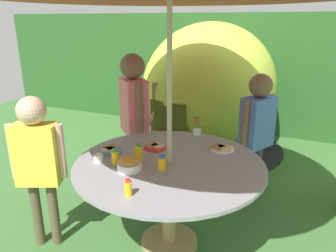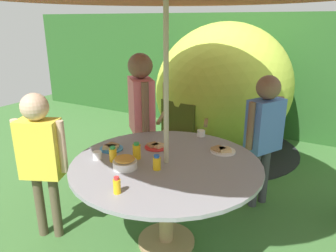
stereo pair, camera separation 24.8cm
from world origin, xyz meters
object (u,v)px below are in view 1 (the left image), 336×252
object	(u,v)px
garden_table	(169,177)
dome_tent	(210,88)
plate_center_front	(110,150)
cup_far	(196,132)
juice_bottle_far_left	(128,188)
child_in_yellow_shirt	(37,154)
wooden_chair	(175,125)
juice_bottle_mid_left	(139,152)
plate_far_right	(222,148)
cup_near	(98,158)
juice_bottle_near_right	(162,163)
snack_bowl	(129,164)
child_in_pink_shirt	(134,106)
juice_bottle_center_back	(115,157)
child_in_blue_shirt	(257,122)
plate_near_left	(155,147)

from	to	relation	value
garden_table	dome_tent	bearing A→B (deg)	98.20
plate_center_front	cup_far	world-z (taller)	cup_far
cup_far	juice_bottle_far_left	bearing A→B (deg)	-91.92
child_in_yellow_shirt	plate_center_front	size ratio (longest dim) A/B	6.45
wooden_chair	child_in_yellow_shirt	world-z (taller)	child_in_yellow_shirt
dome_tent	juice_bottle_mid_left	xyz separation A→B (m)	(0.08, -2.14, -0.07)
plate_far_right	juice_bottle_mid_left	size ratio (longest dim) A/B	1.55
cup_near	juice_bottle_near_right	bearing A→B (deg)	7.87
child_in_yellow_shirt	snack_bowl	world-z (taller)	child_in_yellow_shirt
child_in_yellow_shirt	plate_far_right	distance (m)	1.40
snack_bowl	cup_far	distance (m)	0.88
child_in_pink_shirt	juice_bottle_center_back	size ratio (longest dim) A/B	11.97
plate_far_right	juice_bottle_near_right	xyz separation A→B (m)	(-0.29, -0.52, 0.04)
wooden_chair	juice_bottle_mid_left	bearing A→B (deg)	-100.61
juice_bottle_mid_left	child_in_pink_shirt	bearing A→B (deg)	121.10
child_in_yellow_shirt	cup_far	world-z (taller)	child_in_yellow_shirt
child_in_yellow_shirt	dome_tent	bearing A→B (deg)	53.70
child_in_pink_shirt	snack_bowl	bearing A→B (deg)	-17.83
garden_table	juice_bottle_far_left	size ratio (longest dim) A/B	12.86
snack_bowl	plate_center_front	distance (m)	0.38
child_in_pink_shirt	child_in_yellow_shirt	world-z (taller)	child_in_pink_shirt
cup_near	cup_far	world-z (taller)	cup_near
plate_far_right	cup_far	xyz separation A→B (m)	(-0.29, 0.24, 0.02)
garden_table	snack_bowl	size ratio (longest dim) A/B	8.21
garden_table	wooden_chair	xyz separation A→B (m)	(-0.43, 1.18, -0.00)
plate_center_front	cup_far	xyz separation A→B (m)	(0.51, 0.63, 0.01)
child_in_pink_shirt	juice_bottle_center_back	world-z (taller)	child_in_pink_shirt
child_in_yellow_shirt	cup_near	size ratio (longest dim) A/B	17.84
dome_tent	juice_bottle_center_back	bearing A→B (deg)	-79.14
child_in_pink_shirt	child_in_yellow_shirt	distance (m)	1.07
child_in_blue_shirt	juice_bottle_far_left	bearing A→B (deg)	7.69
plate_near_left	cup_near	size ratio (longest dim) A/B	2.75
plate_center_front	juice_bottle_mid_left	xyz separation A→B (m)	(0.28, -0.05, 0.05)
juice_bottle_mid_left	cup_near	distance (m)	0.29
cup_far	child_in_yellow_shirt	bearing A→B (deg)	-131.02
child_in_blue_shirt	plate_near_left	world-z (taller)	child_in_blue_shirt
child_in_blue_shirt	plate_center_front	xyz separation A→B (m)	(-0.99, -0.92, -0.08)
juice_bottle_far_left	cup_near	distance (m)	0.54
wooden_chair	plate_near_left	xyz separation A→B (m)	(0.22, -0.97, 0.13)
child_in_pink_shirt	juice_bottle_far_left	size ratio (longest dim) A/B	12.89
wooden_chair	cup_near	world-z (taller)	wooden_chair
child_in_pink_shirt	plate_near_left	size ratio (longest dim) A/B	7.60
plate_center_front	juice_bottle_far_left	size ratio (longest dim) A/B	1.71
child_in_yellow_shirt	juice_bottle_center_back	xyz separation A→B (m)	(0.53, 0.20, -0.01)
dome_tent	cup_far	bearing A→B (deg)	-66.40
child_in_blue_shirt	juice_bottle_far_left	distance (m)	1.54
plate_near_left	child_in_blue_shirt	bearing A→B (deg)	45.97
child_in_yellow_shirt	plate_far_right	size ratio (longest dim) A/B	6.05
juice_bottle_near_right	snack_bowl	bearing A→B (deg)	-156.17
child_in_pink_shirt	juice_bottle_far_left	distance (m)	1.34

